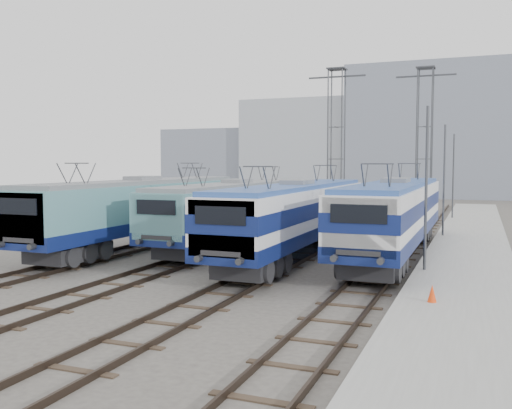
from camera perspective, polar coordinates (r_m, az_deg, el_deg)
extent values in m
plane|color=#514C47|center=(25.07, -4.08, -6.62)|extent=(160.00, 160.00, 0.00)
cube|color=#9E9E99|center=(30.53, 20.49, -4.65)|extent=(4.00, 70.00, 0.30)
cube|color=navy|center=(32.32, -11.20, -1.74)|extent=(2.91, 18.41, 0.61)
cube|color=#599197|center=(32.22, -11.23, 0.43)|extent=(2.86, 18.41, 1.84)
cube|color=#599197|center=(25.28, -22.15, -1.22)|extent=(2.64, 0.72, 2.09)
cube|color=slate|center=(32.17, -11.26, 2.25)|extent=(2.64, 17.68, 0.20)
cube|color=#262628|center=(27.50, -18.13, -4.51)|extent=(2.15, 3.68, 0.69)
cube|color=#262628|center=(37.67, -6.13, -2.02)|extent=(2.15, 3.68, 0.69)
cube|color=navy|center=(32.64, -1.88, -1.71)|extent=(2.77, 17.47, 0.58)
cube|color=#599197|center=(32.54, -1.89, 0.33)|extent=(2.72, 17.47, 1.75)
cube|color=#599197|center=(25.10, -9.54, -1.27)|extent=(2.50, 0.68, 1.98)
cube|color=slate|center=(32.49, -1.89, 2.04)|extent=(2.50, 16.77, 0.19)
cube|color=#262628|center=(27.53, -6.72, -4.37)|extent=(2.04, 3.49, 0.66)
cube|color=#262628|center=(38.10, 1.61, -1.97)|extent=(2.04, 3.49, 0.66)
cube|color=navy|center=(28.36, 4.14, -2.56)|extent=(2.83, 17.88, 0.60)
cube|color=white|center=(28.25, 4.15, -0.16)|extent=(2.78, 17.88, 1.79)
cube|color=navy|center=(28.25, 4.15, -0.26)|extent=(2.82, 17.90, 0.70)
cube|color=white|center=(20.27, -3.16, -2.37)|extent=(2.56, 0.70, 2.03)
cube|color=#2D519B|center=(28.19, 4.16, 1.85)|extent=(2.56, 17.16, 0.20)
cube|color=#262628|center=(22.92, -0.37, -6.05)|extent=(2.09, 3.58, 0.67)
cube|color=#262628|center=(34.14, 7.13, -2.69)|extent=(2.09, 3.58, 0.67)
cube|color=navy|center=(29.25, 13.72, -2.41)|extent=(2.90, 18.31, 0.61)
cube|color=white|center=(29.14, 13.77, -0.02)|extent=(2.85, 18.31, 1.83)
cube|color=navy|center=(29.14, 13.76, -0.12)|extent=(2.89, 18.33, 0.71)
cube|color=white|center=(20.50, 10.40, -2.21)|extent=(2.62, 0.71, 2.08)
cube|color=#2D519B|center=(29.08, 13.80, 1.98)|extent=(2.62, 17.58, 0.20)
cube|color=#262628|center=(23.38, 11.63, -5.90)|extent=(2.14, 3.66, 0.69)
cube|color=#262628|center=(35.35, 15.06, -2.55)|extent=(2.14, 3.66, 0.69)
cylinder|color=#3F4247|center=(45.08, 7.18, 5.81)|extent=(0.10, 0.10, 12.00)
cylinder|color=#3F4247|center=(44.82, 8.54, 5.80)|extent=(0.10, 0.10, 12.00)
cylinder|color=#3F4247|center=(46.15, 7.52, 5.77)|extent=(0.10, 0.10, 12.00)
cylinder|color=#3F4247|center=(45.89, 8.86, 5.76)|extent=(0.10, 0.10, 12.00)
cube|color=#3F4247|center=(45.95, 8.09, 12.53)|extent=(4.50, 0.12, 0.12)
cylinder|color=#3F4247|center=(45.90, 15.73, 5.65)|extent=(0.10, 0.10, 12.00)
cylinder|color=#3F4247|center=(45.80, 17.10, 5.63)|extent=(0.10, 0.10, 12.00)
cylinder|color=#3F4247|center=(47.00, 15.87, 5.61)|extent=(0.10, 0.10, 12.00)
cylinder|color=#3F4247|center=(46.90, 17.21, 5.59)|extent=(0.10, 0.10, 12.00)
cube|color=#3F4247|center=(46.86, 16.62, 12.24)|extent=(4.50, 0.12, 0.12)
cylinder|color=#3F4247|center=(24.31, 16.64, 1.19)|extent=(0.12, 0.12, 7.00)
cylinder|color=#3F4247|center=(36.27, 18.29, 2.08)|extent=(0.12, 0.12, 7.00)
cylinder|color=#3F4247|center=(48.25, 19.11, 2.53)|extent=(0.12, 0.12, 7.00)
cone|color=#FE430F|center=(19.05, 17.20, -8.49)|extent=(0.28, 0.28, 0.56)
cube|color=#A7AEB9|center=(87.76, 5.26, 5.67)|extent=(18.00, 12.00, 14.00)
cube|color=gray|center=(84.56, 17.14, 6.92)|extent=(22.00, 14.00, 18.00)
cube|color=gray|center=(93.50, -4.23, 4.36)|extent=(14.00, 10.00, 10.00)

